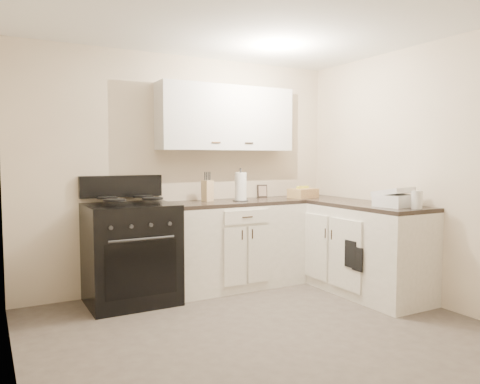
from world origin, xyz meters
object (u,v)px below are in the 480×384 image
knife_block (207,191)px  paper_towel (241,187)px  countertop_grill (395,201)px  wicker_basket (303,193)px  stove (131,256)px

knife_block → paper_towel: 0.36m
knife_block → countertop_grill: bearing=-63.9°
wicker_basket → countertop_grill: size_ratio=1.03×
knife_block → wicker_basket: size_ratio=0.70×
paper_towel → wicker_basket: (0.84, 0.01, -0.10)m
wicker_basket → countertop_grill: countertop_grill is taller
knife_block → wicker_basket: bearing=-25.3°
knife_block → stove: bearing=170.4°
paper_towel → wicker_basket: paper_towel is taller
wicker_basket → countertop_grill: 1.24m
countertop_grill → stove: bearing=142.7°
paper_towel → knife_block: bearing=154.3°
stove → knife_block: 1.07m
stove → countertop_grill: 2.60m
paper_towel → wicker_basket: size_ratio=0.95×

